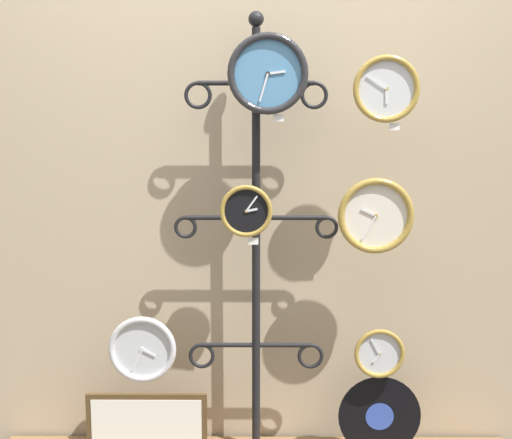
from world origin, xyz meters
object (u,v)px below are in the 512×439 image
Objects in this scene: clock_bottom_left at (143,349)px; clock_bottom_right at (379,353)px; picture_frame at (147,427)px; clock_middle_right at (376,216)px; clock_top_center at (268,74)px; clock_middle_center at (246,211)px; display_stand at (256,340)px; clock_top_right at (386,89)px; vinyl_record at (379,416)px.

clock_bottom_right is (0.97, -0.02, -0.01)m from clock_bottom_left.
picture_frame is at bearing 179.70° from clock_bottom_right.
clock_middle_right is at bearing 0.02° from picture_frame.
clock_top_center reaches higher than clock_bottom_left.
clock_bottom_left reaches higher than clock_bottom_right.
clock_middle_center is 1.00m from picture_frame.
clock_middle_right is at bearing -10.53° from display_stand.
clock_top_right is at bearing -12.15° from display_stand.
clock_middle_center is at bearing -1.48° from clock_bottom_left.
clock_bottom_right is 0.60× the size of vinyl_record.
picture_frame is at bearing 179.89° from clock_middle_center.
display_stand is 0.61m from vinyl_record.
display_stand reaches higher than clock_bottom_left.
clock_bottom_left is 1.03m from vinyl_record.
picture_frame is (-0.97, -0.04, -0.03)m from vinyl_record.
vinyl_record is at bearing 1.65° from clock_bottom_left.
clock_bottom_left is 0.80× the size of vinyl_record.
clock_top_right is at bearing -1.14° from picture_frame.
clock_top_right reaches higher than vinyl_record.
clock_bottom_left is at bearing 178.52° from clock_middle_center.
clock_top_right is 0.72m from clock_middle_center.
clock_top_right is at bearing -1.75° from clock_top_center.
display_stand is 0.47m from clock_bottom_left.
clock_bottom_right is at bearing -10.84° from clock_middle_right.
display_stand reaches higher than clock_top_center.
clock_top_center is at bearing -63.95° from display_stand.
clock_top_center is 1.49× the size of clock_middle_center.
display_stand is 0.58m from picture_frame.
clock_bottom_left is 0.33m from picture_frame.
clock_top_right is at bearing -107.98° from vinyl_record.
display_stand is at bearing 116.05° from clock_top_center.
clock_top_center is 0.70m from clock_middle_right.
clock_top_right is 0.52× the size of picture_frame.
picture_frame is at bearing -179.98° from clock_middle_right.
clock_top_right reaches higher than clock_middle_center.
clock_top_center is 0.90× the size of vinyl_record.
clock_top_right is 1.68m from picture_frame.
clock_middle_right is at bearing 169.16° from clock_bottom_right.
display_stand is 5.45× the size of vinyl_record.
clock_top_right is 1.23× the size of clock_middle_center.
clock_middle_center is at bearing 177.05° from clock_top_center.
picture_frame is at bearing 178.86° from clock_top_right.
clock_top_center is at bearing -174.70° from vinyl_record.
clock_top_right is 1.36m from vinyl_record.
clock_top_center reaches higher than clock_middle_center.
display_stand is 1.16m from clock_top_right.
clock_middle_right is 0.57m from clock_bottom_right.
clock_bottom_left is 1.35× the size of clock_bottom_right.
clock_bottom_left is at bearing 178.26° from clock_top_right.
display_stand is 7.30× the size of clock_top_right.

